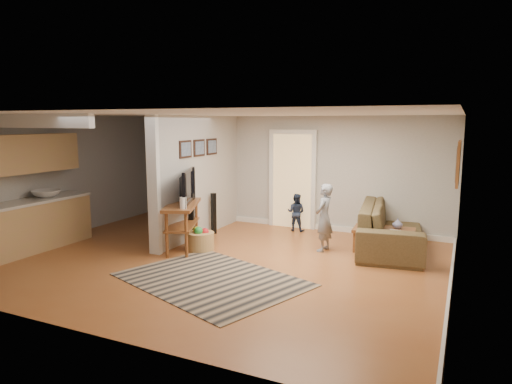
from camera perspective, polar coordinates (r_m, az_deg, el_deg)
ground at (r=8.00m, az=-4.98°, el=-8.53°), size 7.50×7.50×0.00m
room_shell at (r=8.61m, az=-9.87°, el=2.54°), size 7.54×6.02×2.52m
area_rug at (r=7.07m, az=-5.54°, el=-10.84°), size 3.18×2.75×0.01m
sofa at (r=9.21m, az=16.49°, el=-6.53°), size 1.48×2.99×0.84m
coffee_table at (r=8.75m, az=15.79°, el=-5.04°), size 1.13×0.71×0.64m
tv_console at (r=8.61m, az=-9.13°, el=-1.95°), size 1.02×1.47×1.18m
speaker_left at (r=9.02m, az=-8.07°, el=-3.28°), size 0.12×0.12×1.00m
speaker_right at (r=9.75m, az=-5.32°, el=-2.69°), size 0.11×0.11×0.88m
toy_basket at (r=8.62m, az=-6.95°, el=-5.97°), size 0.51×0.51×0.46m
child at (r=8.65m, az=8.40°, el=-7.25°), size 0.35×0.49×1.26m
toddler at (r=10.10m, az=5.00°, el=-4.84°), size 0.41×0.32×0.83m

